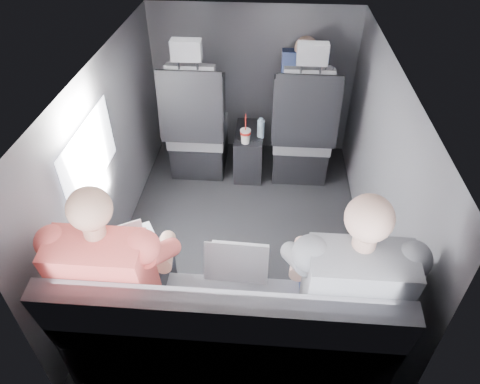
# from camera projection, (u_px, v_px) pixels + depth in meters

# --- Properties ---
(floor) EXTENTS (2.60, 2.60, 0.00)m
(floor) POSITION_uv_depth(u_px,v_px,m) (242.00, 236.00, 3.27)
(floor) COLOR black
(floor) RESTS_ON ground
(ceiling) EXTENTS (2.60, 2.60, 0.00)m
(ceiling) POSITION_uv_depth(u_px,v_px,m) (242.00, 67.00, 2.42)
(ceiling) COLOR #B2B2AD
(ceiling) RESTS_ON panel_back
(panel_left) EXTENTS (0.02, 2.60, 1.35)m
(panel_left) POSITION_uv_depth(u_px,v_px,m) (110.00, 159.00, 2.90)
(panel_left) COLOR #56565B
(panel_left) RESTS_ON floor
(panel_right) EXTENTS (0.02, 2.60, 1.35)m
(panel_right) POSITION_uv_depth(u_px,v_px,m) (379.00, 170.00, 2.79)
(panel_right) COLOR #56565B
(panel_right) RESTS_ON floor
(panel_front) EXTENTS (1.80, 0.02, 1.35)m
(panel_front) POSITION_uv_depth(u_px,v_px,m) (252.00, 82.00, 3.86)
(panel_front) COLOR #56565B
(panel_front) RESTS_ON floor
(panel_back) EXTENTS (1.80, 0.02, 1.35)m
(panel_back) POSITION_uv_depth(u_px,v_px,m) (220.00, 338.00, 1.84)
(panel_back) COLOR #56565B
(panel_back) RESTS_ON floor
(side_window) EXTENTS (0.02, 0.75, 0.42)m
(side_window) POSITION_uv_depth(u_px,v_px,m) (90.00, 156.00, 2.53)
(side_window) COLOR white
(side_window) RESTS_ON panel_left
(seatbelt) EXTENTS (0.35, 0.11, 0.59)m
(seatbelt) POSITION_uv_depth(u_px,v_px,m) (307.00, 103.00, 3.26)
(seatbelt) COLOR black
(seatbelt) RESTS_ON front_seat_right
(front_seat_left) EXTENTS (0.52, 0.58, 1.26)m
(front_seat_left) POSITION_uv_depth(u_px,v_px,m) (197.00, 132.00, 3.70)
(front_seat_left) COLOR black
(front_seat_left) RESTS_ON floor
(front_seat_right) EXTENTS (0.52, 0.58, 1.26)m
(front_seat_right) POSITION_uv_depth(u_px,v_px,m) (302.00, 136.00, 3.65)
(front_seat_right) COLOR black
(front_seat_right) RESTS_ON floor
(center_console) EXTENTS (0.24, 0.48, 0.41)m
(center_console) POSITION_uv_depth(u_px,v_px,m) (249.00, 151.00, 3.83)
(center_console) COLOR black
(center_console) RESTS_ON floor
(rear_bench) EXTENTS (1.60, 0.57, 0.92)m
(rear_bench) POSITION_uv_depth(u_px,v_px,m) (227.00, 337.00, 2.25)
(rear_bench) COLOR slate
(rear_bench) RESTS_ON floor
(soda_cup) EXTENTS (0.09, 0.09, 0.27)m
(soda_cup) POSITION_uv_depth(u_px,v_px,m) (245.00, 136.00, 3.53)
(soda_cup) COLOR white
(soda_cup) RESTS_ON center_console
(water_bottle) EXTENTS (0.06, 0.06, 0.18)m
(water_bottle) POSITION_uv_depth(u_px,v_px,m) (261.00, 129.00, 3.59)
(water_bottle) COLOR #9ABDD1
(water_bottle) RESTS_ON center_console
(laptop_white) EXTENTS (0.44, 0.49, 0.26)m
(laptop_white) POSITION_uv_depth(u_px,v_px,m) (121.00, 248.00, 2.31)
(laptop_white) COLOR white
(laptop_white) RESTS_ON passenger_rear_left
(laptop_silver) EXTENTS (0.33, 0.30, 0.23)m
(laptop_silver) POSITION_uv_depth(u_px,v_px,m) (238.00, 260.00, 2.25)
(laptop_silver) COLOR silver
(laptop_silver) RESTS_ON rear_bench
(laptop_black) EXTENTS (0.39, 0.37, 0.26)m
(laptop_black) POSITION_uv_depth(u_px,v_px,m) (348.00, 269.00, 2.19)
(laptop_black) COLOR black
(laptop_black) RESTS_ON passenger_rear_right
(passenger_rear_left) EXTENTS (0.53, 0.65, 1.27)m
(passenger_rear_left) POSITION_uv_depth(u_px,v_px,m) (120.00, 275.00, 2.15)
(passenger_rear_left) COLOR #2F2F34
(passenger_rear_left) RESTS_ON rear_bench
(passenger_rear_right) EXTENTS (0.55, 0.66, 1.30)m
(passenger_rear_right) POSITION_uv_depth(u_px,v_px,m) (345.00, 287.00, 2.07)
(passenger_rear_right) COLOR navy
(passenger_rear_right) RESTS_ON rear_bench
(passenger_front_right) EXTENTS (0.37, 0.37, 0.73)m
(passenger_front_right) POSITION_uv_depth(u_px,v_px,m) (302.00, 86.00, 3.63)
(passenger_front_right) COLOR navy
(passenger_front_right) RESTS_ON front_seat_right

